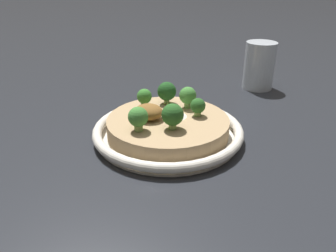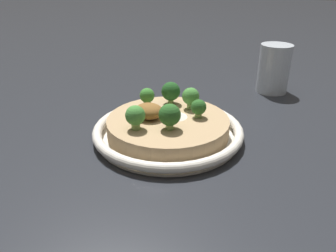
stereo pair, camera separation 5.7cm
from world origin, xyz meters
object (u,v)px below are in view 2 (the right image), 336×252
broccoli_left (147,97)px  broccoli_back (191,97)px  risotto_bowl (168,129)px  broccoli_right (199,108)px  broccoli_front (170,115)px  drinking_glass (274,69)px  broccoli_front_left (135,116)px  broccoli_back_left (171,92)px

broccoli_left → broccoli_back: bearing=24.0°
risotto_bowl → broccoli_right: bearing=30.0°
broccoli_left → broccoli_front: (0.07, -0.06, 0.00)m
broccoli_back → drinking_glass: drinking_glass is taller
broccoli_back → broccoli_left: bearing=-156.0°
broccoli_front_left → broccoli_back: (0.05, 0.12, 0.00)m
broccoli_left → broccoli_back: 0.08m
broccoli_left → broccoli_right: size_ratio=1.20×
broccoli_front_left → broccoli_left: bearing=105.7°
broccoli_back_left → drinking_glass: (0.15, 0.26, -0.00)m
broccoli_left → broccoli_front: 0.10m
risotto_bowl → broccoli_back: broccoli_back is taller
broccoli_back_left → broccoli_back: 0.04m
broccoli_right → drinking_glass: bearing=74.7°
broccoli_back_left → drinking_glass: bearing=59.8°
risotto_bowl → broccoli_right: size_ratio=8.11×
broccoli_front_left → broccoli_front: bearing=24.8°
broccoli_back → drinking_glass: bearing=67.9°
broccoli_back → broccoli_back_left: bearing=171.2°
risotto_bowl → drinking_glass: bearing=68.5°
broccoli_left → broccoli_front_left: 0.09m
risotto_bowl → broccoli_left: bearing=155.2°
broccoli_left → broccoli_back_left: (0.03, 0.04, 0.00)m
broccoli_back_left → broccoli_back: size_ratio=1.07×
broccoli_back_left → drinking_glass: drinking_glass is taller
broccoli_left → broccoli_right: broccoli_left is taller
broccoli_back → broccoli_front: 0.09m
broccoli_right → drinking_glass: 0.31m
broccoli_left → broccoli_back_left: size_ratio=0.91×
broccoli_left → risotto_bowl: bearing=-24.8°
broccoli_back_left → broccoli_right: bearing=-28.1°
broccoli_front_left → broccoli_right: 0.11m
risotto_bowl → drinking_glass: drinking_glass is taller
broccoli_left → drinking_glass: 0.35m
broccoli_left → broccoli_back_left: bearing=52.5°
broccoli_back_left → broccoli_front: size_ratio=0.99×
broccoli_front_left → broccoli_front: 0.05m
broccoli_back_left → broccoli_right: (0.07, -0.04, -0.01)m
broccoli_front → drinking_glass: bearing=73.4°
broccoli_back_left → risotto_bowl: bearing=-69.7°
risotto_bowl → broccoli_front: size_ratio=6.12×
broccoli_left → drinking_glass: (0.18, 0.30, -0.00)m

